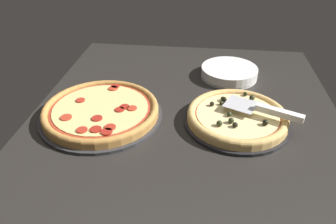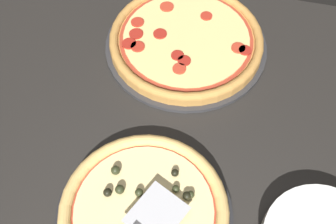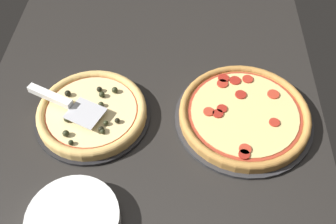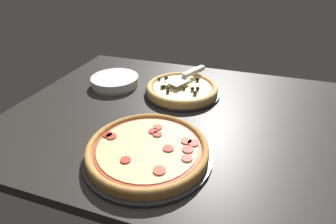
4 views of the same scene
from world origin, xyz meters
TOP-DOWN VIEW (x-y plane):
  - ground_plane at (0.00, 0.00)cm, footprint 131.36×101.63cm
  - pizza_pan_front at (3.39, -16.47)cm, footprint 33.47×33.47cm
  - pizza_front at (3.40, -16.46)cm, footprint 31.46×31.46cm
  - pizza_pan_back at (1.99, 27.22)cm, footprint 39.80×39.80cm
  - pizza_back at (1.96, 27.20)cm, footprint 37.42×37.42cm

SIDE VIEW (x-z plane):
  - ground_plane at x=0.00cm, z-range -3.60..0.00cm
  - pizza_pan_front at x=3.39cm, z-range 0.00..1.00cm
  - pizza_pan_back at x=1.99cm, z-range 0.00..1.00cm
  - pizza_front at x=3.40cm, z-range 0.51..4.77cm
  - pizza_back at x=1.96cm, z-range 1.05..4.23cm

